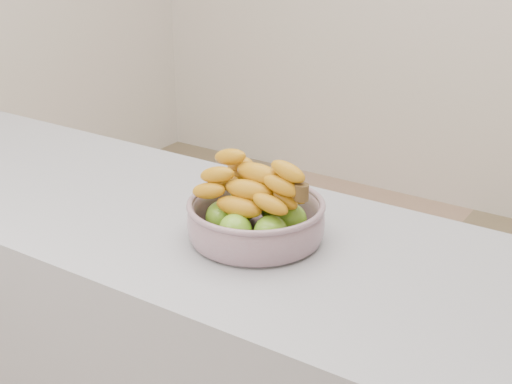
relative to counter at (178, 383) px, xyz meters
The scene contains 2 objects.
counter is the anchor object (origin of this frame).
fruit_bowl 0.55m from the counter, ahead, with size 0.27×0.27×0.16m.
Camera 1 is at (0.93, -1.47, 1.54)m, focal length 50.00 mm.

